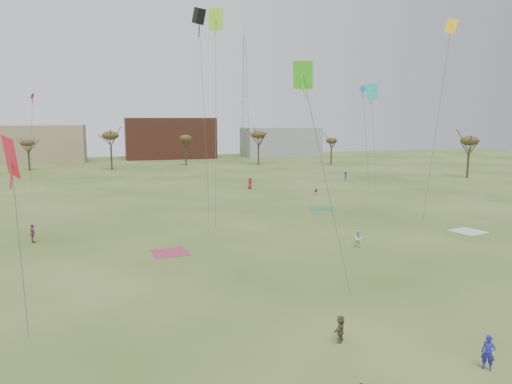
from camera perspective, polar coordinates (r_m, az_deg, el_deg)
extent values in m
plane|color=#344E18|center=(30.61, 6.64, -13.56)|extent=(260.00, 260.00, 0.00)
imported|color=#23219B|center=(25.66, 26.12, -16.96)|extent=(0.70, 0.73, 1.68)
imported|color=brown|center=(26.25, 10.09, -15.86)|extent=(1.18, 1.30, 1.44)
imported|color=#A24373|center=(49.69, -25.26, -4.53)|extent=(0.75, 1.14, 1.81)
imported|color=silver|center=(44.38, 12.21, -5.51)|extent=(1.00, 0.93, 1.63)
imported|color=maroon|center=(79.77, -0.74, 1.05)|extent=(1.07, 1.05, 1.86)
imported|color=#2B2096|center=(92.01, 10.68, 1.90)|extent=(1.01, 1.31, 1.79)
cube|color=silver|center=(54.35, 24.11, -4.35)|extent=(3.61, 3.61, 0.03)
cube|color=#AA3453|center=(42.62, -10.24, -7.18)|extent=(3.32, 3.32, 0.03)
cube|color=#2D7D4C|center=(63.00, 7.89, -1.95)|extent=(3.99, 3.99, 0.03)
cube|color=#131E35|center=(74.28, 7.08, 0.02)|extent=(0.58, 0.58, 0.04)
cube|color=#131E35|center=(74.37, 7.23, 0.20)|extent=(0.22, 0.52, 0.44)
cube|color=red|center=(27.12, -27.40, 3.80)|extent=(1.06, 1.06, 2.09)
cube|color=red|center=(27.18, -27.29, 2.26)|extent=(0.08, 0.08, 1.88)
cylinder|color=#4C4C51|center=(26.70, -26.53, -5.81)|extent=(0.63, 2.17, 8.82)
cone|color=#CA1543|center=(78.94, -25.30, 10.39)|extent=(0.91, 0.07, 0.91)
cube|color=#CA1543|center=(78.91, -25.27, 9.97)|extent=(0.08, 0.08, 1.49)
cylinder|color=#4C4C51|center=(79.09, -25.36, 5.26)|extent=(1.15, 0.18, 14.11)
cube|color=#99E826|center=(52.71, -4.83, 19.97)|extent=(1.13, 1.13, 2.21)
cube|color=#99E826|center=(52.57, -4.82, 19.15)|extent=(0.08, 0.08, 1.99)
cylinder|color=#4C4C51|center=(48.82, -4.86, 8.48)|extent=(1.53, 5.60, 21.00)
cube|color=black|center=(53.48, -6.88, 20.26)|extent=(0.93, 0.93, 1.60)
cube|color=black|center=(53.30, -6.86, 19.27)|extent=(0.08, 0.08, 2.40)
cylinder|color=#4C4C51|center=(53.47, -6.23, 8.71)|extent=(1.21, 2.05, 21.43)
cube|color=yellow|center=(52.35, 22.42, 17.98)|extent=(0.73, 0.73, 1.43)
cube|color=yellow|center=(52.27, 22.38, 17.44)|extent=(0.08, 0.08, 1.28)
cylinder|color=#4C4C51|center=(52.10, 20.85, 7.23)|extent=(0.73, 1.90, 19.67)
cube|color=teal|center=(67.91, 13.77, 11.68)|extent=(1.15, 1.15, 2.25)
cube|color=teal|center=(67.87, 13.74, 11.01)|extent=(0.08, 0.08, 2.02)
cylinder|color=#4C4C51|center=(66.78, 13.99, 5.51)|extent=(0.28, 2.49, 14.47)
cone|color=blue|center=(72.60, 12.72, 12.02)|extent=(1.01, 0.07, 1.01)
cube|color=blue|center=(72.56, 12.70, 11.52)|extent=(0.08, 0.08, 1.65)
cylinder|color=#4C4C51|center=(74.05, 13.06, 6.09)|extent=(2.74, 2.02, 15.13)
cube|color=#51DC26|center=(29.67, 5.66, 13.82)|extent=(0.88, 0.88, 1.72)
cube|color=#51DC26|center=(29.62, 5.65, 12.66)|extent=(0.08, 0.08, 1.55)
cylinder|color=#4C4C51|center=(29.13, 8.53, 0.71)|extent=(2.37, 2.61, 13.35)
cylinder|color=#3A2B1E|center=(119.79, -25.61, 3.36)|extent=(0.40, 0.40, 4.32)
ellipsoid|color=#473D1E|center=(119.54, -25.74, 5.35)|extent=(3.02, 3.02, 1.58)
cylinder|color=#3A2B1E|center=(114.31, -16.97, 3.89)|extent=(0.40, 0.40, 5.40)
ellipsoid|color=#473D1E|center=(114.02, -17.09, 6.50)|extent=(3.78, 3.78, 1.98)
cylinder|color=#3A2B1E|center=(121.56, -8.43, 4.27)|extent=(0.40, 0.40, 4.68)
ellipsoid|color=#473D1E|center=(121.30, -8.48, 6.40)|extent=(3.28, 3.28, 1.72)
cylinder|color=#3A2B1E|center=(121.56, 0.29, 4.51)|extent=(0.40, 0.40, 5.28)
ellipsoid|color=#473D1E|center=(121.29, 0.30, 6.91)|extent=(3.70, 3.70, 1.94)
cylinder|color=#3A2B1E|center=(123.49, 9.02, 4.21)|extent=(0.40, 0.40, 4.20)
ellipsoid|color=#473D1E|center=(123.25, 9.06, 6.10)|extent=(2.94, 2.94, 1.54)
cylinder|color=#3A2B1E|center=(103.43, 24.10, 2.94)|extent=(0.40, 0.40, 5.04)
ellipsoid|color=#473D1E|center=(103.12, 24.27, 5.63)|extent=(3.53, 3.53, 1.85)
cube|color=#937F60|center=(143.08, -26.27, 5.19)|extent=(32.00, 14.00, 10.00)
cube|color=brown|center=(146.98, -10.33, 6.41)|extent=(26.00, 16.00, 12.00)
cube|color=gray|center=(153.01, 2.98, 6.06)|extent=(24.00, 12.00, 9.00)
cylinder|color=#9EA3A8|center=(156.94, -1.05, 11.43)|extent=(0.16, 0.16, 38.00)
cylinder|color=#9EA3A8|center=(157.33, -1.61, 11.42)|extent=(0.16, 0.16, 38.00)
cylinder|color=#9EA3A8|center=(155.83, -1.45, 11.45)|extent=(0.16, 0.16, 38.00)
cylinder|color=#9EA3A8|center=(159.00, -1.40, 18.84)|extent=(0.10, 0.10, 3.00)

